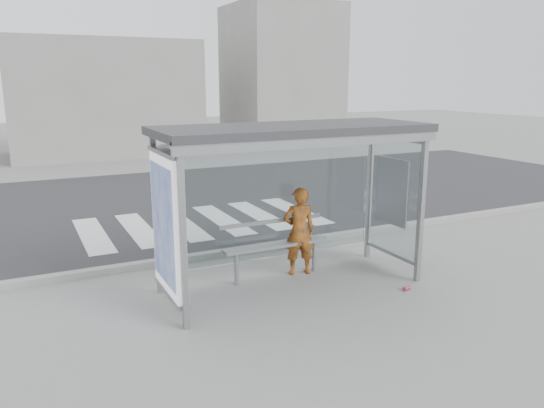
{
  "coord_description": "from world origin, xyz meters",
  "views": [
    {
      "loc": [
        -3.87,
        -7.14,
        3.28
      ],
      "look_at": [
        -0.27,
        0.2,
        1.37
      ],
      "focal_mm": 35.0,
      "sensor_mm": 36.0,
      "label": 1
    }
  ],
  "objects_px": {
    "soda_can": "(407,288)",
    "bus_shelter": "(270,167)",
    "person": "(299,231)",
    "bench": "(276,245)"
  },
  "relations": [
    {
      "from": "bus_shelter",
      "to": "soda_can",
      "type": "distance_m",
      "value": 2.93
    },
    {
      "from": "bus_shelter",
      "to": "soda_can",
      "type": "xyz_separation_m",
      "value": [
        1.94,
        -1.02,
        -1.95
      ]
    },
    {
      "from": "bench",
      "to": "person",
      "type": "bearing_deg",
      "value": -2.48
    },
    {
      "from": "bench",
      "to": "soda_can",
      "type": "xyz_separation_m",
      "value": [
        1.62,
        -1.45,
        -0.54
      ]
    },
    {
      "from": "bus_shelter",
      "to": "bench",
      "type": "relative_size",
      "value": 2.24
    },
    {
      "from": "person",
      "to": "bench",
      "type": "distance_m",
      "value": 0.47
    },
    {
      "from": "person",
      "to": "soda_can",
      "type": "height_order",
      "value": "person"
    },
    {
      "from": "soda_can",
      "to": "bus_shelter",
      "type": "bearing_deg",
      "value": 152.33
    },
    {
      "from": "bus_shelter",
      "to": "person",
      "type": "height_order",
      "value": "bus_shelter"
    },
    {
      "from": "bus_shelter",
      "to": "person",
      "type": "xyz_separation_m",
      "value": [
        0.76,
        0.42,
        -1.22
      ]
    }
  ]
}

